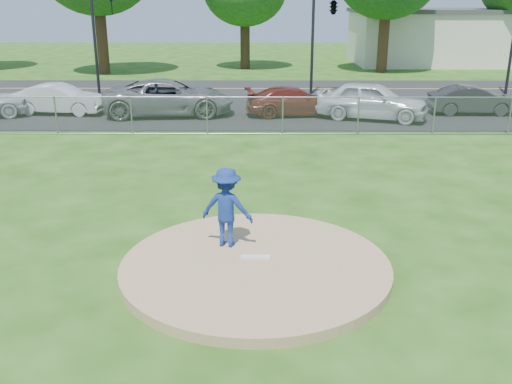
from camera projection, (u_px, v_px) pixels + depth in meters
ground at (257, 147)px, 20.92m from camera, size 120.00×120.00×0.00m
pitchers_mound at (255, 267)px, 11.43m from camera, size 5.40×5.40×0.20m
pitching_rubber at (256, 257)px, 11.58m from camera, size 0.60×0.15×0.04m
chain_link_fence at (257, 116)px, 22.57m from camera, size 40.00×0.06×1.50m
parking_lot at (258, 113)px, 27.07m from camera, size 50.00×8.00×0.01m
street at (258, 89)px, 34.16m from camera, size 60.00×7.00×0.01m
commercial_building at (454, 36)px, 46.61m from camera, size 16.40×9.40×4.30m
traffic_signal_left at (98, 32)px, 31.22m from camera, size 1.28×0.20×5.60m
traffic_signal_center at (331, 9)px, 30.75m from camera, size 1.42×2.48×5.60m
pitcher at (227, 207)px, 11.93m from camera, size 1.23×0.89×1.71m
traffic_cone at (142, 107)px, 26.28m from camera, size 0.41×0.41×0.79m
parked_car_white at (59, 99)px, 26.58m from camera, size 4.30×1.85×1.38m
parked_car_gray at (169, 97)px, 26.26m from camera, size 6.12×3.23×1.64m
parked_car_darkred at (294, 101)px, 26.26m from camera, size 4.64×2.39×1.29m
parked_car_pearl at (372, 101)px, 25.38m from camera, size 5.25×3.36×1.67m
parked_car_charcoal at (472, 100)px, 26.56m from camera, size 3.95×1.40×1.30m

